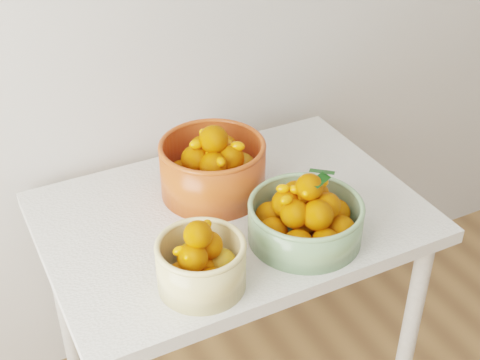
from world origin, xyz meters
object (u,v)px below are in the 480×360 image
Objects in this scene: bowl_cream at (201,263)px; bowl_orange at (213,167)px; bowl_green at (305,218)px; table at (232,239)px.

bowl_cream is 0.58× the size of bowl_orange.
bowl_orange is at bearing 60.71° from bowl_cream.
bowl_green reaches higher than bowl_cream.
table is 2.61× the size of bowl_orange.
bowl_orange is (-0.00, 0.11, 0.18)m from table.
bowl_orange reaches higher than bowl_green.
bowl_green is 0.32m from bowl_orange.
bowl_cream is at bearing -172.41° from bowl_green.
bowl_green is 0.92× the size of bowl_orange.
bowl_cream is at bearing -119.29° from bowl_orange.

